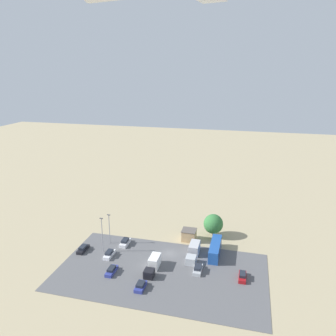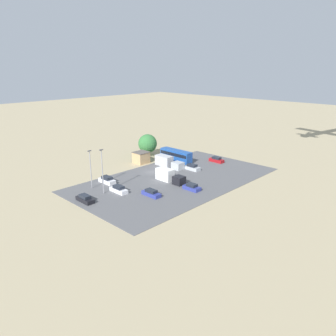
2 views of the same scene
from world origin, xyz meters
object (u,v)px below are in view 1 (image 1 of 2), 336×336
at_px(parked_car_4, 109,254).
at_px(parked_car_6, 125,242).
at_px(parked_car_0, 242,276).
at_px(parked_car_2, 112,270).
at_px(parked_truck_1, 193,251).
at_px(shed_building, 189,235).
at_px(parked_car_1, 198,269).
at_px(parked_car_5, 141,286).
at_px(parked_truck_0, 153,265).
at_px(parked_car_3, 83,249).
at_px(bus, 215,249).

distance_m(parked_car_4, parked_car_6, 7.18).
height_order(parked_car_0, parked_car_2, parked_car_0).
height_order(parked_car_0, parked_truck_1, parked_truck_1).
height_order(shed_building, parked_car_1, shed_building).
relative_size(parked_car_5, parked_truck_0, 0.50).
xyz_separation_m(shed_building, parked_car_0, (-15.99, 15.44, -0.93)).
relative_size(parked_car_2, parked_car_5, 1.13).
xyz_separation_m(parked_car_4, parked_truck_0, (-13.22, 2.92, 0.67)).
distance_m(parked_car_2, parked_truck_1, 22.30).
bearing_deg(parked_car_3, parked_truck_1, -170.44).
bearing_deg(parked_car_6, parked_car_3, 31.50).
relative_size(parked_car_3, parked_truck_0, 0.57).
bearing_deg(parked_car_4, bus, -163.97).
relative_size(shed_building, parked_car_2, 0.90).
bearing_deg(parked_car_5, parked_car_2, -24.23).
bearing_deg(parked_car_5, parked_truck_0, -94.54).
xyz_separation_m(parked_car_3, parked_car_6, (-10.06, -6.16, 0.07)).
bearing_deg(parked_car_6, parked_car_2, 97.43).
distance_m(shed_building, parked_truck_0, 18.01).
bearing_deg(parked_car_5, parked_car_1, -140.09).
height_order(bus, parked_car_6, bus).
xyz_separation_m(shed_building, parked_car_2, (15.54, 20.90, -0.97)).
relative_size(parked_car_3, parked_car_4, 0.99).
xyz_separation_m(parked_car_1, parked_car_6, (22.46, -8.01, 0.03)).
relative_size(bus, parked_car_5, 2.58).
bearing_deg(parked_car_5, parked_truck_1, -119.23).
xyz_separation_m(bus, parked_car_0, (-7.62, 9.28, -1.16)).
distance_m(parked_car_6, parked_truck_1, 20.15).
bearing_deg(parked_car_5, parked_car_4, -40.78).
bearing_deg(parked_car_3, bus, -168.72).
relative_size(parked_truck_0, parked_truck_1, 0.89).
relative_size(parked_car_0, parked_truck_0, 0.55).
xyz_separation_m(parked_car_3, parked_truck_1, (-30.17, -5.08, 0.68)).
height_order(parked_car_3, parked_car_5, parked_car_3).
bearing_deg(parked_car_4, parked_truck_1, -165.04).
bearing_deg(parked_car_6, shed_building, -157.65).
xyz_separation_m(parked_car_1, parked_truck_1, (2.35, -6.93, 0.65)).
relative_size(bus, parked_car_6, 2.25).
bearing_deg(parked_car_2, parked_car_1, 15.57).
bearing_deg(parked_car_1, parked_car_4, 177.48).
relative_size(parked_car_4, parked_car_6, 0.98).
height_order(parked_car_2, parked_truck_1, parked_truck_1).
distance_m(parked_car_0, parked_car_4, 35.19).
relative_size(parked_car_1, parked_car_5, 1.12).
relative_size(shed_building, parked_car_6, 0.88).
xyz_separation_m(bus, parked_car_2, (23.91, 14.74, -1.20)).
xyz_separation_m(parked_car_3, parked_truck_0, (-21.44, 3.70, 0.70)).
xyz_separation_m(parked_car_5, parked_truck_0, (-0.63, -7.94, 0.71)).
distance_m(parked_car_3, parked_car_4, 8.26).
bearing_deg(parked_car_2, parked_car_0, 9.82).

